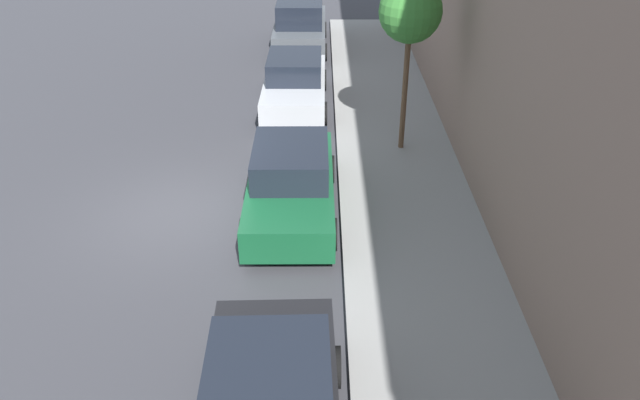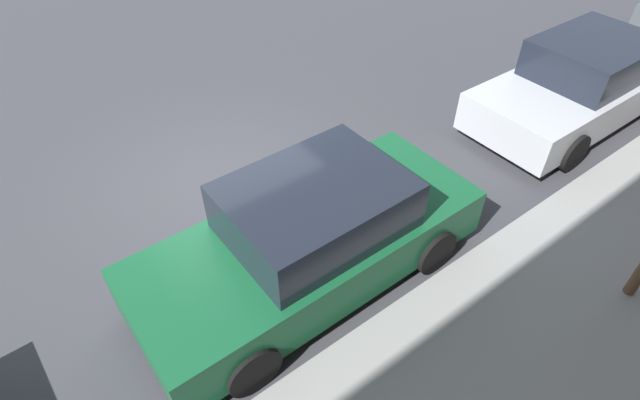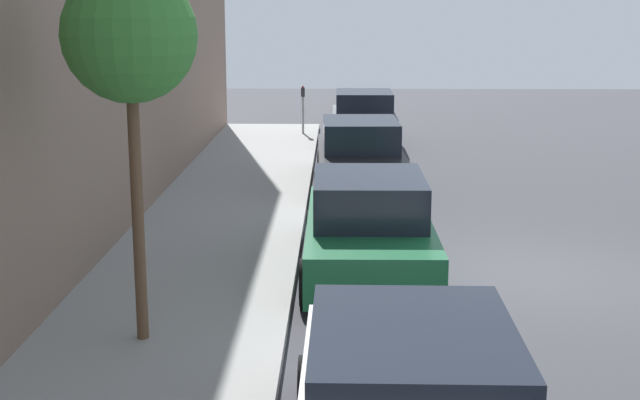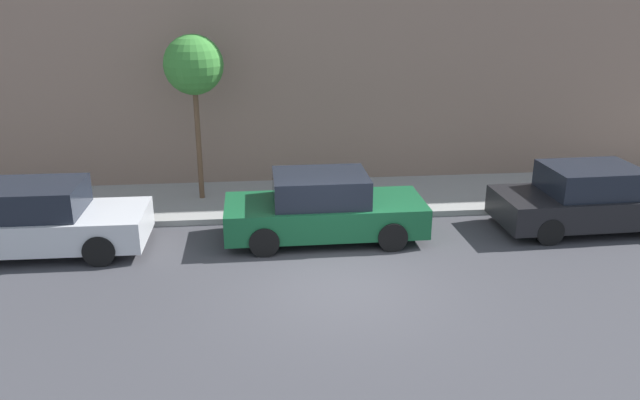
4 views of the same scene
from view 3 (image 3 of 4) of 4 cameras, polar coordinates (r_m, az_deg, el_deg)
name	(u,v)px [view 3 (image 3 of 4)]	position (r m, az deg, el deg)	size (l,w,h in m)	color
ground_plane	(530,275)	(13.76, 13.29, -4.69)	(60.00, 60.00, 0.00)	#38383D
sidewalk	(197,268)	(13.60, -7.86, -4.34)	(3.01, 32.00, 0.15)	gray
parked_sedan_nearest	(364,120)	(25.71, 2.83, 5.16)	(1.92, 4.50, 1.54)	#4C5156
parked_sedan_second	(360,157)	(19.39, 2.59, 2.78)	(1.93, 4.55, 1.54)	black
parked_sedan_third	(368,229)	(13.17, 3.12, -1.86)	(1.92, 4.51, 1.54)	#14512D
parking_meter_near	(303,104)	(26.88, -1.10, 6.16)	(0.11, 0.15, 1.44)	#ADADB2
street_tree	(130,38)	(10.06, -12.08, 10.09)	(1.49, 1.49, 4.24)	brown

